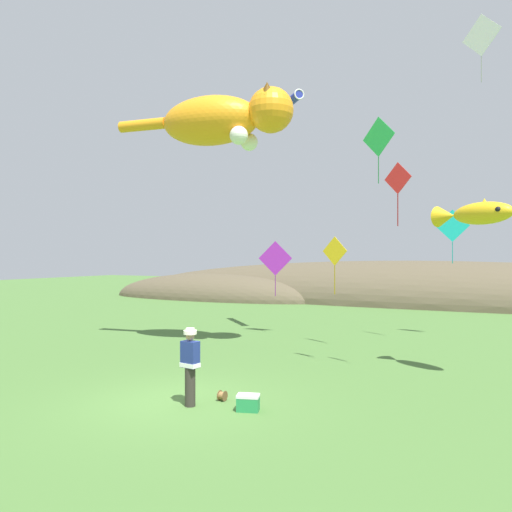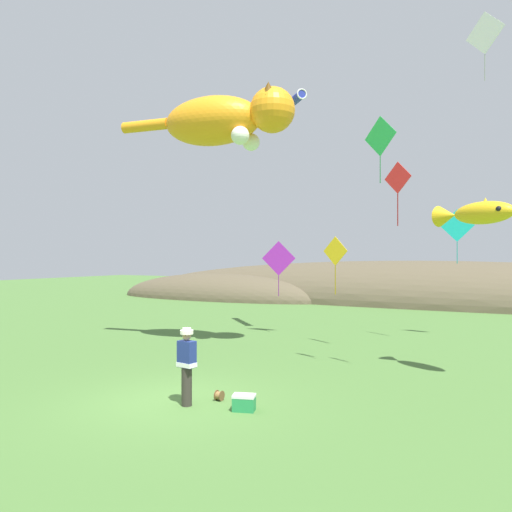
% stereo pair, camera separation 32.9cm
% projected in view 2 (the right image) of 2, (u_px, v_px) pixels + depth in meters
% --- Properties ---
extents(ground_plane, '(120.00, 120.00, 0.00)m').
position_uv_depth(ground_plane, '(173.00, 402.00, 11.66)').
color(ground_plane, '#477033').
extents(distant_hill_ridge, '(52.08, 12.05, 6.22)m').
position_uv_depth(distant_hill_ridge, '(392.00, 302.00, 37.19)').
color(distant_hill_ridge, brown).
rests_on(distant_hill_ridge, ground).
extents(festival_attendant, '(0.45, 0.31, 1.77)m').
position_uv_depth(festival_attendant, '(187.00, 364.00, 11.37)').
color(festival_attendant, '#332D28').
rests_on(festival_attendant, ground).
extents(kite_spool, '(0.16, 0.24, 0.24)m').
position_uv_depth(kite_spool, '(219.00, 395.00, 11.77)').
color(kite_spool, olive).
rests_on(kite_spool, ground).
extents(picnic_cooler, '(0.57, 0.47, 0.36)m').
position_uv_depth(picnic_cooler, '(244.00, 403.00, 10.99)').
color(picnic_cooler, '#268C4C').
rests_on(picnic_cooler, ground).
extents(kite_giant_cat, '(6.93, 2.53, 2.12)m').
position_uv_depth(kite_giant_cat, '(225.00, 120.00, 18.21)').
color(kite_giant_cat, orange).
extents(kite_fish_windsock, '(2.34, 1.70, 0.72)m').
position_uv_depth(kite_fish_windsock, '(475.00, 213.00, 13.64)').
color(kite_fish_windsock, gold).
extents(kite_tube_streamer, '(2.49, 2.49, 0.44)m').
position_uv_depth(kite_tube_streamer, '(289.00, 105.00, 21.46)').
color(kite_tube_streamer, '#2633A5').
extents(kite_diamond_red, '(0.83, 0.37, 1.80)m').
position_uv_depth(kite_diamond_red, '(398.00, 179.00, 13.90)').
color(kite_diamond_red, red).
extents(kite_diamond_violet, '(1.48, 0.33, 2.41)m').
position_uv_depth(kite_diamond_violet, '(279.00, 259.00, 21.79)').
color(kite_diamond_violet, purple).
extents(kite_diamond_white, '(1.29, 0.71, 2.36)m').
position_uv_depth(kite_diamond_white, '(485.00, 33.00, 16.97)').
color(kite_diamond_white, white).
extents(kite_diamond_teal, '(1.36, 0.04, 2.26)m').
position_uv_depth(kite_diamond_teal, '(457.00, 226.00, 20.66)').
color(kite_diamond_teal, '#19BFBF').
extents(kite_diamond_gold, '(0.89, 0.27, 1.82)m').
position_uv_depth(kite_diamond_gold, '(335.00, 252.00, 15.59)').
color(kite_diamond_gold, yellow).
extents(kite_diamond_green, '(1.24, 0.60, 2.26)m').
position_uv_depth(kite_diamond_green, '(380.00, 137.00, 16.73)').
color(kite_diamond_green, green).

